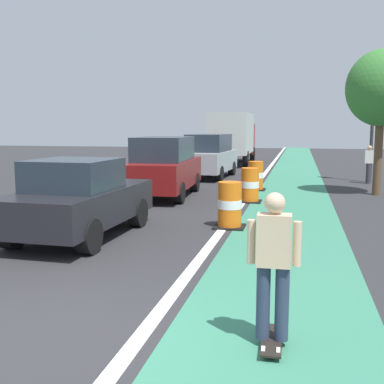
% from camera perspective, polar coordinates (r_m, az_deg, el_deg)
% --- Properties ---
extents(ground_plane, '(100.00, 100.00, 0.00)m').
position_cam_1_polar(ground_plane, '(5.76, -15.95, -16.65)').
color(ground_plane, '#2D2D30').
extents(bike_lane_strip, '(2.50, 80.00, 0.01)m').
position_cam_1_polar(bike_lane_strip, '(16.74, 12.07, -0.42)').
color(bike_lane_strip, '#387F60').
rests_on(bike_lane_strip, ground).
extents(lane_divider_stripe, '(0.20, 80.00, 0.01)m').
position_cam_1_polar(lane_divider_stripe, '(16.82, 6.96, -0.26)').
color(lane_divider_stripe, silver).
rests_on(lane_divider_stripe, ground).
extents(skateboarder_on_lane, '(0.57, 0.80, 1.69)m').
position_cam_1_polar(skateboarder_on_lane, '(5.13, 9.85, -8.69)').
color(skateboarder_on_lane, black).
rests_on(skateboarder_on_lane, ground).
extents(parked_sedan_nearest, '(2.01, 4.15, 1.70)m').
position_cam_1_polar(parked_sedan_nearest, '(10.36, -13.53, -0.85)').
color(parked_sedan_nearest, black).
rests_on(parked_sedan_nearest, ground).
extents(parked_suv_second, '(2.09, 4.68, 2.04)m').
position_cam_1_polar(parked_suv_second, '(16.11, -3.42, 3.12)').
color(parked_suv_second, maroon).
rests_on(parked_suv_second, ground).
extents(parked_suv_third, '(2.11, 4.69, 2.04)m').
position_cam_1_polar(parked_suv_third, '(22.22, 2.09, 4.43)').
color(parked_suv_third, '#9EA0A5').
rests_on(parked_suv_third, ground).
extents(traffic_barrel_front, '(0.73, 0.73, 1.09)m').
position_cam_1_polar(traffic_barrel_front, '(11.13, 4.60, -1.63)').
color(traffic_barrel_front, orange).
rests_on(traffic_barrel_front, ground).
extents(traffic_barrel_mid, '(0.73, 0.73, 1.09)m').
position_cam_1_polar(traffic_barrel_mid, '(15.02, 7.05, 0.80)').
color(traffic_barrel_mid, orange).
rests_on(traffic_barrel_mid, ground).
extents(traffic_barrel_back, '(0.73, 0.73, 1.09)m').
position_cam_1_polar(traffic_barrel_back, '(17.95, 7.74, 1.93)').
color(traffic_barrel_back, orange).
rests_on(traffic_barrel_back, ground).
extents(delivery_truck_down_block, '(2.46, 7.64, 3.23)m').
position_cam_1_polar(delivery_truck_down_block, '(30.83, 5.05, 6.87)').
color(delivery_truck_down_block, beige).
rests_on(delivery_truck_down_block, ground).
extents(traffic_light_corner, '(0.41, 0.32, 5.10)m').
position_cam_1_polar(traffic_light_corner, '(21.70, 21.20, 10.34)').
color(traffic_light_corner, '#2D2D2D').
rests_on(traffic_light_corner, ground).
extents(pedestrian_crossing, '(0.34, 0.20, 1.61)m').
position_cam_1_polar(pedestrian_crossing, '(21.13, 20.68, 3.29)').
color(pedestrian_crossing, '#33333D').
rests_on(pedestrian_crossing, ground).
extents(street_tree_sidewalk, '(2.40, 2.40, 5.00)m').
position_cam_1_polar(street_tree_sidewalk, '(17.66, 22.03, 11.53)').
color(street_tree_sidewalk, brown).
rests_on(street_tree_sidewalk, ground).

